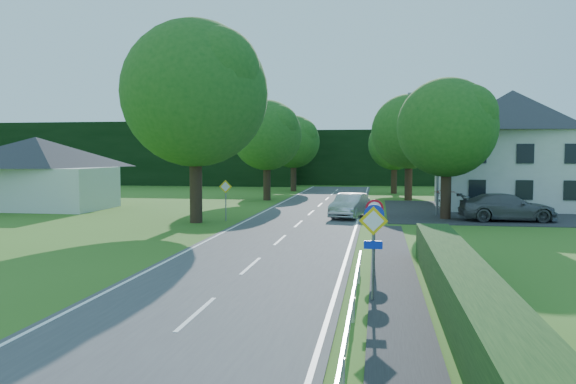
% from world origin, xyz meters
% --- Properties ---
extents(road, '(7.00, 80.00, 0.04)m').
position_xyz_m(road, '(0.00, 20.00, 0.02)').
color(road, '#3E3E41').
rests_on(road, ground).
extents(parking_pad, '(14.00, 16.00, 0.04)m').
position_xyz_m(parking_pad, '(12.00, 33.00, 0.02)').
color(parking_pad, '#242427').
rests_on(parking_pad, ground).
extents(line_edge_left, '(0.12, 80.00, 0.01)m').
position_xyz_m(line_edge_left, '(-3.25, 20.00, 0.04)').
color(line_edge_left, white).
rests_on(line_edge_left, road).
extents(line_edge_right, '(0.12, 80.00, 0.01)m').
position_xyz_m(line_edge_right, '(3.25, 20.00, 0.04)').
color(line_edge_right, white).
rests_on(line_edge_right, road).
extents(line_centre, '(0.12, 80.00, 0.01)m').
position_xyz_m(line_centre, '(0.00, 20.00, 0.04)').
color(line_centre, white).
rests_on(line_centre, road).
extents(tree_main, '(9.40, 9.40, 11.64)m').
position_xyz_m(tree_main, '(-6.00, 24.00, 5.82)').
color(tree_main, '#1D5319').
rests_on(tree_main, ground).
extents(tree_left_far, '(7.00, 7.00, 8.58)m').
position_xyz_m(tree_left_far, '(-5.00, 40.00, 4.29)').
color(tree_left_far, '#1D5319').
rests_on(tree_left_far, ground).
extents(tree_right_far, '(7.40, 7.40, 9.09)m').
position_xyz_m(tree_right_far, '(7.00, 42.00, 4.54)').
color(tree_right_far, '#1D5319').
rests_on(tree_right_far, ground).
extents(tree_left_back, '(6.60, 6.60, 8.07)m').
position_xyz_m(tree_left_back, '(-4.50, 52.00, 4.04)').
color(tree_left_back, '#1D5319').
rests_on(tree_left_back, ground).
extents(tree_right_back, '(6.20, 6.20, 7.56)m').
position_xyz_m(tree_right_back, '(6.00, 50.00, 3.78)').
color(tree_right_back, '#1D5319').
rests_on(tree_right_back, ground).
extents(tree_right_mid, '(7.00, 7.00, 8.58)m').
position_xyz_m(tree_right_mid, '(8.50, 28.00, 4.29)').
color(tree_right_mid, '#1D5319').
rests_on(tree_right_mid, ground).
extents(treeline_left, '(44.00, 6.00, 8.00)m').
position_xyz_m(treeline_left, '(-28.00, 62.00, 4.00)').
color(treeline_left, black).
rests_on(treeline_left, ground).
extents(treeline_right, '(30.00, 5.00, 7.00)m').
position_xyz_m(treeline_right, '(8.00, 66.00, 3.50)').
color(treeline_right, black).
rests_on(treeline_right, ground).
extents(bungalow_left, '(11.00, 6.50, 5.20)m').
position_xyz_m(bungalow_left, '(-20.00, 30.00, 2.71)').
color(bungalow_left, silver).
rests_on(bungalow_left, ground).
extents(house_white, '(10.60, 8.40, 8.60)m').
position_xyz_m(house_white, '(14.00, 36.00, 4.41)').
color(house_white, silver).
rests_on(house_white, ground).
extents(streetlight, '(2.03, 0.18, 8.00)m').
position_xyz_m(streetlight, '(8.06, 30.00, 4.46)').
color(streetlight, slate).
rests_on(streetlight, ground).
extents(sign_priority_right, '(0.78, 0.09, 2.59)m').
position_xyz_m(sign_priority_right, '(4.30, 7.98, 1.80)').
color(sign_priority_right, slate).
rests_on(sign_priority_right, ground).
extents(sign_roundabout, '(0.64, 0.08, 2.37)m').
position_xyz_m(sign_roundabout, '(4.30, 10.98, 1.67)').
color(sign_roundabout, slate).
rests_on(sign_roundabout, ground).
extents(sign_speed_limit, '(0.64, 0.11, 2.37)m').
position_xyz_m(sign_speed_limit, '(4.30, 12.97, 1.77)').
color(sign_speed_limit, slate).
rests_on(sign_speed_limit, ground).
extents(sign_priority_left, '(0.78, 0.09, 2.44)m').
position_xyz_m(sign_priority_left, '(-4.50, 24.98, 1.72)').
color(sign_priority_left, slate).
rests_on(sign_priority_left, ground).
extents(moving_car, '(2.45, 4.73, 1.49)m').
position_xyz_m(moving_car, '(2.70, 27.74, 0.78)').
color(moving_car, '#B9B9BE').
rests_on(moving_car, road).
extents(motorcycle, '(1.53, 2.29, 1.14)m').
position_xyz_m(motorcycle, '(1.80, 32.79, 0.61)').
color(motorcycle, black).
rests_on(motorcycle, road).
extents(parked_car_silver_a, '(4.85, 2.14, 1.55)m').
position_xyz_m(parked_car_silver_a, '(11.26, 36.76, 0.81)').
color(parked_car_silver_a, silver).
rests_on(parked_car_silver_a, parking_pad).
extents(parked_car_grey, '(5.66, 2.58, 1.61)m').
position_xyz_m(parked_car_grey, '(11.96, 27.44, 0.84)').
color(parked_car_grey, '#525357').
rests_on(parked_car_grey, parking_pad).
extents(parked_car_silver_b, '(5.26, 2.78, 1.41)m').
position_xyz_m(parked_car_silver_b, '(17.73, 34.00, 0.74)').
color(parked_car_silver_b, '#9D9CA3').
rests_on(parked_car_silver_b, parking_pad).
extents(parasol, '(2.29, 2.32, 1.73)m').
position_xyz_m(parasol, '(8.61, 29.50, 0.91)').
color(parasol, '#B72A0E').
rests_on(parasol, parking_pad).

